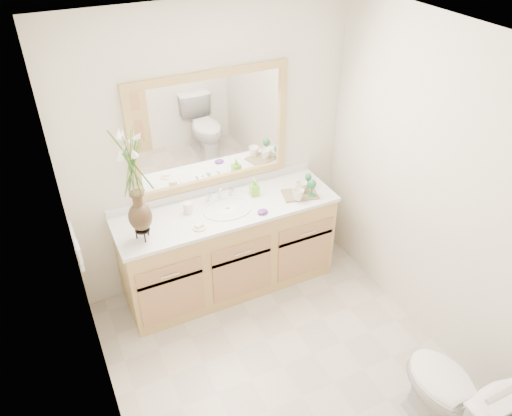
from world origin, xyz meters
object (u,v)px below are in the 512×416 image
flower_vase (133,173)px  tray (300,194)px  soap_bottle (254,188)px  tumbler (188,208)px  toilet (452,398)px

flower_vase → tray: flower_vase is taller
soap_bottle → tumbler: bearing=-175.0°
tumbler → soap_bottle: size_ratio=0.65×
toilet → flower_vase: (-1.42, 1.83, 1.03)m
soap_bottle → tray: bearing=-21.1°
toilet → flower_vase: flower_vase is taller
flower_vase → tumbler: size_ratio=9.04×
toilet → flower_vase: 2.54m
tumbler → tray: (0.94, -0.16, -0.04)m
soap_bottle → tray: 0.39m
tumbler → tray: 0.95m
flower_vase → soap_bottle: bearing=10.1°
tray → toilet: bearing=-73.5°
soap_bottle → tray: soap_bottle is taller
toilet → tray: (-0.07, 1.84, 0.47)m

